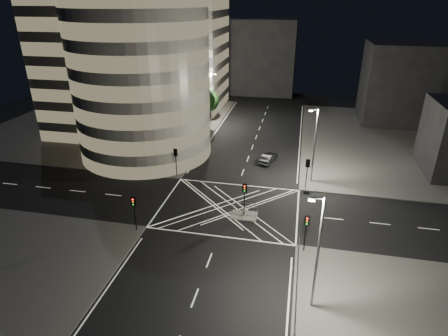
% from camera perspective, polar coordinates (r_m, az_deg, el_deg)
% --- Properties ---
extents(ground, '(120.00, 120.00, 0.00)m').
position_cam_1_polar(ground, '(44.78, 0.82, -6.03)').
color(ground, black).
rests_on(ground, ground).
extents(sidewalk_far_left, '(42.00, 42.00, 0.15)m').
position_cam_1_polar(sidewalk_far_left, '(77.68, -16.73, 6.58)').
color(sidewalk_far_left, '#52504D').
rests_on(sidewalk_far_left, ground).
extents(sidewalk_far_right, '(42.00, 42.00, 0.15)m').
position_cam_1_polar(sidewalk_far_right, '(72.05, 28.71, 3.13)').
color(sidewalk_far_right, '#52504D').
rests_on(sidewalk_far_right, ground).
extents(central_island, '(3.00, 2.00, 0.15)m').
position_cam_1_polar(central_island, '(43.19, 3.06, -7.21)').
color(central_island, slate).
rests_on(central_island, ground).
extents(office_tower_curved, '(30.00, 29.00, 27.20)m').
position_cam_1_polar(office_tower_curved, '(63.91, -14.83, 14.72)').
color(office_tower_curved, gray).
rests_on(office_tower_curved, sidewalk_far_left).
extents(office_block_rear, '(24.00, 16.00, 22.00)m').
position_cam_1_polar(office_block_rear, '(85.79, -8.59, 16.59)').
color(office_block_rear, gray).
rests_on(office_block_rear, sidewalk_far_left).
extents(building_right_far, '(14.00, 12.00, 15.00)m').
position_cam_1_polar(building_right_far, '(81.45, 25.45, 11.61)').
color(building_right_far, black).
rests_on(building_right_far, sidewalk_far_right).
extents(building_far_end, '(18.00, 8.00, 18.00)m').
position_cam_1_polar(building_far_end, '(97.44, 5.29, 16.43)').
color(building_far_end, black).
rests_on(building_far_end, ground).
extents(tree_a, '(4.75, 4.75, 6.94)m').
position_cam_1_polar(tree_a, '(53.37, -8.42, 4.12)').
color(tree_a, black).
rests_on(tree_a, sidewalk_far_left).
extents(tree_b, '(4.54, 4.54, 7.87)m').
position_cam_1_polar(tree_b, '(58.38, -6.51, 7.12)').
color(tree_b, black).
rests_on(tree_b, sidewalk_far_left).
extents(tree_c, '(4.59, 4.59, 7.75)m').
position_cam_1_polar(tree_c, '(63.90, -4.84, 8.60)').
color(tree_c, black).
rests_on(tree_c, sidewalk_far_left).
extents(tree_d, '(4.90, 4.90, 8.38)m').
position_cam_1_polar(tree_d, '(69.35, -3.45, 10.33)').
color(tree_d, black).
rests_on(tree_d, sidewalk_far_left).
extents(tree_e, '(3.67, 3.67, 5.98)m').
position_cam_1_polar(tree_e, '(75.39, -2.22, 10.19)').
color(tree_e, black).
rests_on(tree_e, sidewalk_far_left).
extents(traffic_signal_fl, '(0.55, 0.22, 4.00)m').
position_cam_1_polar(traffic_signal_fl, '(51.44, -7.36, 1.65)').
color(traffic_signal_fl, black).
rests_on(traffic_signal_fl, sidewalk_far_left).
extents(traffic_signal_nl, '(0.55, 0.22, 4.00)m').
position_cam_1_polar(traffic_signal_nl, '(40.22, -13.54, -5.84)').
color(traffic_signal_nl, black).
rests_on(traffic_signal_nl, sidewalk_near_left).
extents(traffic_signal_fr, '(0.55, 0.22, 4.00)m').
position_cam_1_polar(traffic_signal_fr, '(48.89, 12.58, -0.04)').
color(traffic_signal_fr, black).
rests_on(traffic_signal_fr, sidewalk_far_right).
extents(traffic_signal_nr, '(0.55, 0.22, 4.00)m').
position_cam_1_polar(traffic_signal_nr, '(36.91, 12.44, -8.73)').
color(traffic_signal_nr, black).
rests_on(traffic_signal_nr, sidewalk_near_right).
extents(traffic_signal_island, '(0.55, 0.22, 4.00)m').
position_cam_1_polar(traffic_signal_island, '(41.76, 3.15, -3.91)').
color(traffic_signal_island, black).
rests_on(traffic_signal_island, central_island).
extents(street_lamp_left_near, '(1.25, 0.25, 10.00)m').
position_cam_1_polar(street_lamp_left_near, '(55.31, -6.41, 6.28)').
color(street_lamp_left_near, slate).
rests_on(street_lamp_left_near, sidewalk_far_left).
extents(street_lamp_left_far, '(1.25, 0.25, 10.00)m').
position_cam_1_polar(street_lamp_left_far, '(71.94, -1.98, 10.75)').
color(street_lamp_left_far, slate).
rests_on(street_lamp_left_far, sidewalk_far_left).
extents(street_lamp_right_far, '(1.25, 0.25, 10.00)m').
position_cam_1_polar(street_lamp_right_far, '(49.95, 13.59, 3.67)').
color(street_lamp_right_far, slate).
rests_on(street_lamp_right_far, sidewalk_far_right).
extents(street_lamp_right_near, '(1.25, 0.25, 10.00)m').
position_cam_1_polar(street_lamp_right_near, '(29.53, 14.04, -12.15)').
color(street_lamp_right_near, slate).
rests_on(street_lamp_right_near, sidewalk_near_right).
extents(railing_near_right, '(0.06, 11.70, 1.10)m').
position_cam_1_polar(railing_near_right, '(33.93, 11.12, -16.71)').
color(railing_near_right, slate).
rests_on(railing_near_right, sidewalk_near_right).
extents(railing_island_south, '(2.80, 0.06, 1.10)m').
position_cam_1_polar(railing_island_south, '(42.11, 2.88, -7.13)').
color(railing_island_south, slate).
rests_on(railing_island_south, central_island).
extents(railing_island_north, '(2.80, 0.06, 1.10)m').
position_cam_1_polar(railing_island_north, '(43.63, 3.26, -5.90)').
color(railing_island_north, slate).
rests_on(railing_island_north, central_island).
extents(sedan, '(2.62, 4.60, 1.43)m').
position_cam_1_polar(sedan, '(56.69, 6.78, 1.51)').
color(sedan, black).
rests_on(sedan, ground).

